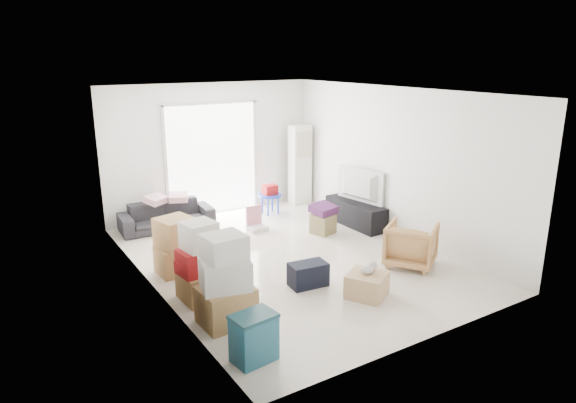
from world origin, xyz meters
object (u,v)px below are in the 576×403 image
(ac_tower, at_px, (300,165))
(armchair, at_px, (411,243))
(wood_crate, at_px, (367,285))
(sofa, at_px, (166,211))
(ottoman, at_px, (323,224))
(tv_console, at_px, (355,213))
(storage_bins, at_px, (254,338))
(television, at_px, (356,198))
(kids_table, at_px, (270,193))

(ac_tower, height_order, armchair, ac_tower)
(wood_crate, bearing_deg, ac_tower, 67.97)
(armchair, relative_size, wood_crate, 1.51)
(sofa, bearing_deg, ottoman, -33.27)
(ac_tower, bearing_deg, ottoman, -111.35)
(ottoman, bearing_deg, wood_crate, -112.57)
(armchair, bearing_deg, tv_console, -48.04)
(storage_bins, bearing_deg, armchair, 16.74)
(sofa, bearing_deg, television, -24.86)
(sofa, height_order, storage_bins, sofa)
(television, relative_size, armchair, 1.49)
(armchair, bearing_deg, wood_crate, 76.52)
(television, bearing_deg, kids_table, 25.61)
(ac_tower, relative_size, wood_crate, 3.50)
(tv_console, relative_size, television, 1.25)
(ottoman, distance_m, kids_table, 1.62)
(television, bearing_deg, storage_bins, 119.08)
(tv_console, bearing_deg, ac_tower, 91.50)
(sofa, distance_m, wood_crate, 4.47)
(kids_table, bearing_deg, television, -55.58)
(storage_bins, distance_m, wood_crate, 2.14)
(tv_console, distance_m, television, 0.31)
(armchair, bearing_deg, sofa, 1.91)
(sofa, height_order, armchair, armchair)
(ac_tower, xyz_separation_m, storage_bins, (-3.85, -4.95, -0.60))
(storage_bins, bearing_deg, ac_tower, 52.11)
(storage_bins, distance_m, ottoman, 4.29)
(television, distance_m, armchair, 2.10)
(ac_tower, height_order, sofa, ac_tower)
(sofa, xyz_separation_m, armchair, (2.68, -3.78, 0.04))
(armchair, height_order, wood_crate, armchair)
(tv_console, xyz_separation_m, wood_crate, (-1.83, -2.49, -0.07))
(ottoman, height_order, kids_table, kids_table)
(ac_tower, distance_m, television, 1.94)
(armchair, bearing_deg, ottoman, -25.05)
(kids_table, bearing_deg, wood_crate, -101.04)
(ac_tower, relative_size, storage_bins, 3.15)
(kids_table, bearing_deg, armchair, -81.70)
(tv_console, bearing_deg, sofa, 151.20)
(ac_tower, relative_size, armchair, 2.31)
(ottoman, bearing_deg, storage_bins, -135.93)
(ac_tower, height_order, storage_bins, ac_tower)
(television, distance_m, sofa, 3.66)
(kids_table, distance_m, wood_crate, 4.11)
(armchair, xyz_separation_m, ottoman, (-0.29, 1.97, -0.19))
(ottoman, height_order, wood_crate, ottoman)
(ac_tower, xyz_separation_m, tv_console, (0.05, -1.91, -0.64))
(wood_crate, bearing_deg, storage_bins, -165.29)
(tv_console, bearing_deg, ottoman, -176.43)
(television, height_order, ottoman, television)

